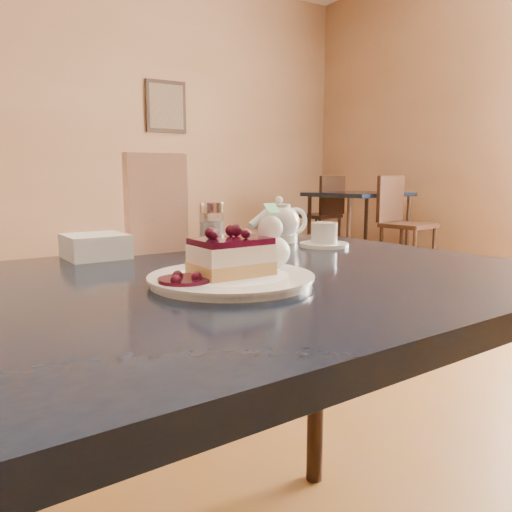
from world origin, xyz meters
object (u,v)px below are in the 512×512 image
main_table (216,323)px  tea_set (288,226)px  bg_table_far_right (357,255)px  cheesecake_slice (231,257)px  dessert_plate (231,279)px

main_table → tea_set: tea_set is taller
bg_table_far_right → main_table: bearing=-146.8°
tea_set → bg_table_far_right: tea_set is taller
main_table → tea_set: 0.46m
main_table → cheesecake_slice: (0.00, -0.05, 0.11)m
tea_set → dessert_plate: bearing=-134.8°
main_table → tea_set: (0.34, 0.29, 0.11)m
bg_table_far_right → cheesecake_slice: bearing=-146.3°
cheesecake_slice → main_table: bearing=90.0°
dessert_plate → bg_table_far_right: dessert_plate is taller
main_table → cheesecake_slice: 0.12m
dessert_plate → cheesecake_slice: size_ratio=2.06×
tea_set → cheesecake_slice: bearing=-134.8°
dessert_plate → cheesecake_slice: cheesecake_slice is taller
dessert_plate → tea_set: 0.47m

